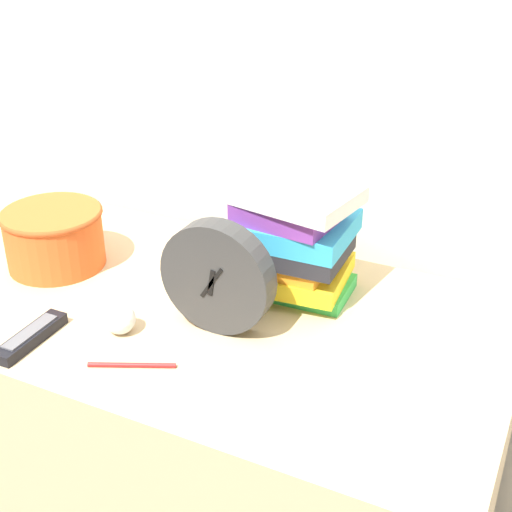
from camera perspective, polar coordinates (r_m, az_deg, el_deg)
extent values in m
cube|color=silver|center=(1.52, -0.59, 19.63)|extent=(6.00, 0.04, 2.40)
cube|color=tan|center=(1.58, -6.79, -14.51)|extent=(1.30, 0.62, 0.72)
cylinder|color=#333333|center=(1.22, -3.08, -1.69)|extent=(0.20, 0.04, 0.20)
cylinder|color=silver|center=(1.21, -3.37, -1.96)|extent=(0.18, 0.01, 0.18)
cube|color=black|center=(1.20, -3.55, -2.13)|extent=(0.02, 0.01, 0.05)
cube|color=black|center=(1.20, -3.55, -2.13)|extent=(0.05, 0.01, 0.07)
cylinder|color=black|center=(1.20, -3.55, -2.13)|extent=(0.01, 0.01, 0.01)
cube|color=green|center=(1.37, 2.98, -2.23)|extent=(0.22, 0.14, 0.03)
cube|color=yellow|center=(1.36, 3.04, -1.23)|extent=(0.21, 0.19, 0.03)
cube|color=orange|center=(1.35, 2.44, 0.08)|extent=(0.18, 0.17, 0.03)
cube|color=#232328|center=(1.32, 3.37, 0.64)|extent=(0.18, 0.16, 0.03)
cube|color=#2D9ED1|center=(1.31, 3.14, 2.34)|extent=(0.21, 0.18, 0.04)
cube|color=#7A3899|center=(1.28, 2.57, 3.66)|extent=(0.18, 0.15, 0.04)
cube|color=white|center=(1.27, 2.82, 5.04)|extent=(0.25, 0.19, 0.03)
cylinder|color=#E05623|center=(1.50, -15.83, 1.40)|extent=(0.20, 0.20, 0.12)
torus|color=#B3451C|center=(1.48, -16.09, 3.27)|extent=(0.20, 0.20, 0.01)
cube|color=black|center=(1.28, -17.57, -6.20)|extent=(0.04, 0.15, 0.02)
cube|color=#59595E|center=(1.28, -17.64, -5.77)|extent=(0.03, 0.11, 0.00)
sphere|color=white|center=(1.26, -10.77, -4.97)|extent=(0.06, 0.06, 0.06)
cylinder|color=#B21E1E|center=(1.19, -9.91, -8.59)|extent=(0.13, 0.07, 0.01)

